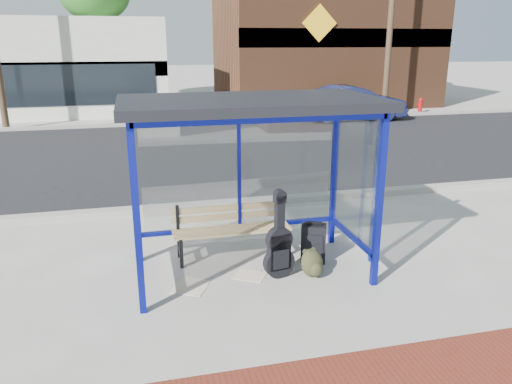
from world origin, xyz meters
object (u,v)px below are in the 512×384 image
object	(u,v)px
backpack	(313,264)
parked_car	(353,103)
guitar_bag	(279,248)
suitcase	(313,243)
bench	(231,227)
fire_hydrant	(420,105)

from	to	relation	value
backpack	parked_car	xyz separation A→B (m)	(6.30, 12.78, 0.51)
guitar_bag	suitcase	world-z (taller)	guitar_bag
parked_car	guitar_bag	bearing A→B (deg)	153.45
bench	guitar_bag	size ratio (longest dim) A/B	1.48
parked_car	backpack	bearing A→B (deg)	155.24
guitar_bag	parked_car	distance (m)	14.38
fire_hydrant	parked_car	bearing A→B (deg)	-161.74
suitcase	fire_hydrant	bearing A→B (deg)	75.91
bench	suitcase	size ratio (longest dim) A/B	2.81
guitar_bag	suitcase	bearing A→B (deg)	19.22
backpack	fire_hydrant	size ratio (longest dim) A/B	0.58
suitcase	parked_car	distance (m)	13.77
bench	guitar_bag	distance (m)	0.98
suitcase	backpack	world-z (taller)	suitcase
guitar_bag	parked_car	size ratio (longest dim) A/B	0.28
bench	guitar_bag	bearing A→B (deg)	-60.13
guitar_bag	fire_hydrant	distance (m)	17.51
bench	backpack	world-z (taller)	bench
suitcase	parked_car	xyz separation A→B (m)	(6.13, 12.33, 0.40)
backpack	parked_car	size ratio (longest dim) A/B	0.09
bench	backpack	size ratio (longest dim) A/B	4.47
backpack	fire_hydrant	world-z (taller)	fire_hydrant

